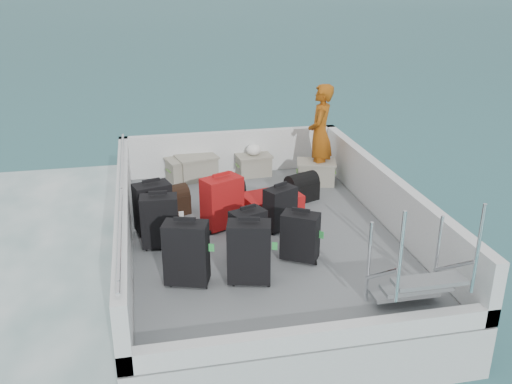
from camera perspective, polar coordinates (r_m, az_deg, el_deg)
ground at (r=7.75m, az=0.54°, el=-8.23°), size 160.00×160.00×0.00m
ferry_hull at (r=7.61m, az=0.55°, el=-6.28°), size 3.60×5.00×0.60m
deck at (r=7.47m, az=0.56°, el=-4.18°), size 3.30×4.70×0.02m
deck_fittings at (r=7.10m, az=3.86°, el=-2.26°), size 3.60×5.00×0.90m
suitcase_0 at (r=6.22m, az=-6.97°, el=-6.16°), size 0.53×0.39×0.72m
suitcase_1 at (r=7.07m, az=-9.60°, el=-2.97°), size 0.47×0.29×0.67m
suitcase_2 at (r=7.50m, az=-10.26°, el=-1.58°), size 0.52×0.39×0.66m
suitcase_3 at (r=6.20m, az=-0.68°, el=-6.11°), size 0.52×0.37×0.71m
suitcase_4 at (r=6.74m, az=-0.80°, el=-4.25°), size 0.46×0.37×0.60m
suitcase_5 at (r=7.50m, az=-3.42°, el=-1.07°), size 0.59×0.49×0.70m
suitcase_6 at (r=6.70m, az=4.43°, el=-4.51°), size 0.49×0.44×0.59m
suitcase_7 at (r=7.46m, az=2.43°, el=-1.68°), size 0.48×0.40×0.58m
suitcase_8 at (r=7.93m, az=1.55°, el=-1.27°), size 0.88×0.69×0.31m
duffel_0 at (r=8.04m, az=-8.55°, el=-1.16°), size 0.57×0.46×0.32m
duffel_1 at (r=8.12m, az=-2.57°, el=-0.67°), size 0.42×0.31×0.32m
duffel_2 at (r=8.46m, az=4.56°, el=0.22°), size 0.55×0.46×0.32m
crate_0 at (r=9.31m, az=-7.06°, el=2.21°), size 0.64×0.52×0.33m
crate_1 at (r=9.32m, az=-5.93°, el=2.37°), size 0.68×0.54×0.36m
crate_2 at (r=9.46m, az=-0.23°, el=2.65°), size 0.56×0.41×0.32m
crate_3 at (r=9.13m, az=6.02°, el=1.88°), size 0.65×0.52×0.34m
yellow_bag at (r=9.22m, az=6.88°, el=1.65°), size 0.28×0.26×0.22m
white_bag at (r=9.38m, az=-0.24°, el=4.08°), size 0.24×0.24×0.18m
passenger at (r=9.02m, az=6.43°, el=5.75°), size 0.59×0.69×1.58m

